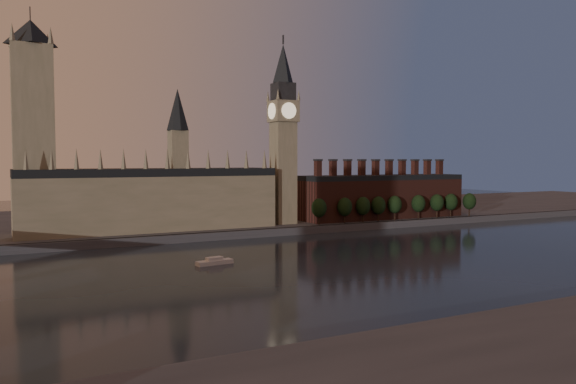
{
  "coord_description": "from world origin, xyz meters",
  "views": [
    {
      "loc": [
        -134.91,
        -176.63,
        40.21
      ],
      "look_at": [
        -15.31,
        55.0,
        25.51
      ],
      "focal_mm": 35.0,
      "sensor_mm": 36.0,
      "label": 1
    }
  ],
  "objects": [
    {
      "name": "ground",
      "position": [
        0.0,
        0.0,
        0.0
      ],
      "size": [
        900.0,
        900.0,
        0.0
      ],
      "primitive_type": "plane",
      "color": "black",
      "rests_on": "ground"
    },
    {
      "name": "north_bank",
      "position": [
        0.0,
        178.04,
        2.0
      ],
      "size": [
        900.0,
        182.0,
        4.0
      ],
      "color": "#49494E",
      "rests_on": "ground"
    },
    {
      "name": "palace_of_westminster",
      "position": [
        -64.41,
        114.91,
        21.63
      ],
      "size": [
        130.0,
        30.3,
        74.0
      ],
      "color": "gray",
      "rests_on": "north_bank"
    },
    {
      "name": "victoria_tower",
      "position": [
        -120.0,
        115.0,
        59.09
      ],
      "size": [
        24.0,
        24.0,
        108.0
      ],
      "color": "gray",
      "rests_on": "north_bank"
    },
    {
      "name": "big_ben",
      "position": [
        10.0,
        110.0,
        56.83
      ],
      "size": [
        15.0,
        15.0,
        107.0
      ],
      "color": "gray",
      "rests_on": "north_bank"
    },
    {
      "name": "chimney_block",
      "position": [
        80.0,
        110.0,
        17.82
      ],
      "size": [
        110.0,
        25.0,
        37.0
      ],
      "color": "#4D251D",
      "rests_on": "north_bank"
    },
    {
      "name": "embankment_tree_0",
      "position": [
        24.98,
        94.89,
        13.47
      ],
      "size": [
        8.6,
        8.6,
        14.88
      ],
      "color": "black",
      "rests_on": "north_bank"
    },
    {
      "name": "embankment_tree_1",
      "position": [
        41.86,
        94.38,
        13.47
      ],
      "size": [
        8.6,
        8.6,
        14.88
      ],
      "color": "black",
      "rests_on": "north_bank"
    },
    {
      "name": "embankment_tree_2",
      "position": [
        54.84,
        94.73,
        13.47
      ],
      "size": [
        8.6,
        8.6,
        14.88
      ],
      "color": "black",
      "rests_on": "north_bank"
    },
    {
      "name": "embankment_tree_3",
      "position": [
        65.33,
        93.88,
        13.47
      ],
      "size": [
        8.6,
        8.6,
        14.88
      ],
      "color": "black",
      "rests_on": "north_bank"
    },
    {
      "name": "embankment_tree_4",
      "position": [
        78.18,
        94.9,
        13.47
      ],
      "size": [
        8.6,
        8.6,
        14.88
      ],
      "color": "black",
      "rests_on": "north_bank"
    },
    {
      "name": "embankment_tree_5",
      "position": [
        96.54,
        94.83,
        13.47
      ],
      "size": [
        8.6,
        8.6,
        14.88
      ],
      "color": "black",
      "rests_on": "north_bank"
    },
    {
      "name": "embankment_tree_6",
      "position": [
        111.49,
        94.72,
        13.47
      ],
      "size": [
        8.6,
        8.6,
        14.88
      ],
      "color": "black",
      "rests_on": "north_bank"
    },
    {
      "name": "embankment_tree_7",
      "position": [
        123.79,
        95.39,
        13.47
      ],
      "size": [
        8.6,
        8.6,
        14.88
      ],
      "color": "black",
      "rests_on": "north_bank"
    },
    {
      "name": "embankment_tree_8",
      "position": [
        138.23,
        93.67,
        13.47
      ],
      "size": [
        8.6,
        8.6,
        14.88
      ],
      "color": "black",
      "rests_on": "north_bank"
    },
    {
      "name": "river_boat",
      "position": [
        -61.63,
        27.34,
        1.11
      ],
      "size": [
        14.97,
        6.03,
        2.91
      ],
      "rotation": [
        0.0,
        0.0,
        0.13
      ],
      "color": "silver",
      "rests_on": "ground"
    }
  ]
}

